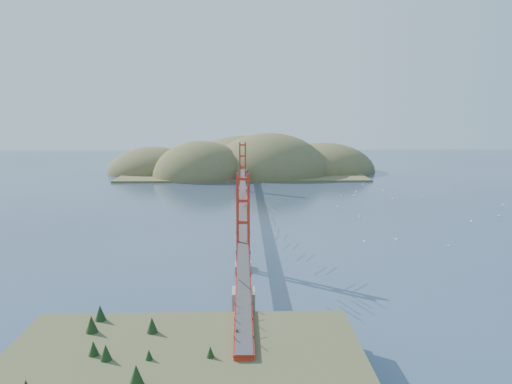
{
  "coord_description": "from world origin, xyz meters",
  "views": [
    {
      "loc": [
        -0.04,
        -87.75,
        18.77
      ],
      "look_at": [
        2.35,
        0.0,
        4.59
      ],
      "focal_mm": 35.0,
      "sensor_mm": 36.0,
      "label": 1
    }
  ],
  "objects_px": {
    "fort": "(248,327)",
    "sailboat_1": "(393,198)",
    "sailboat_2": "(449,245)",
    "bridge": "(243,178)"
  },
  "relations": [
    {
      "from": "bridge",
      "to": "sailboat_1",
      "type": "relative_size",
      "value": 132.46
    },
    {
      "from": "sailboat_2",
      "to": "sailboat_1",
      "type": "relative_size",
      "value": 0.78
    },
    {
      "from": "fort",
      "to": "sailboat_2",
      "type": "relative_size",
      "value": 6.63
    },
    {
      "from": "fort",
      "to": "sailboat_2",
      "type": "xyz_separation_m",
      "value": [
        28.72,
        27.65,
        -0.53
      ]
    },
    {
      "from": "fort",
      "to": "sailboat_1",
      "type": "height_order",
      "value": "fort"
    },
    {
      "from": "fort",
      "to": "sailboat_1",
      "type": "xyz_separation_m",
      "value": [
        32.18,
        65.71,
        -0.51
      ]
    },
    {
      "from": "fort",
      "to": "sailboat_1",
      "type": "bearing_deg",
      "value": 63.91
    },
    {
      "from": "sailboat_2",
      "to": "bridge",
      "type": "bearing_deg",
      "value": 145.07
    },
    {
      "from": "fort",
      "to": "sailboat_1",
      "type": "relative_size",
      "value": 5.19
    },
    {
      "from": "fort",
      "to": "sailboat_2",
      "type": "bearing_deg",
      "value": 43.91
    }
  ]
}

